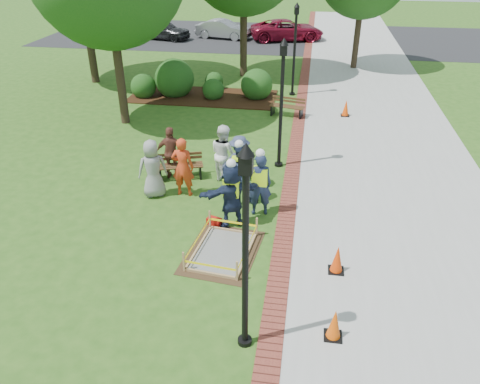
% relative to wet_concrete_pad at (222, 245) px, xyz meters
% --- Properties ---
extents(ground, '(100.00, 100.00, 0.00)m').
position_rel_wet_concrete_pad_xyz_m(ground, '(-0.27, 0.17, -0.23)').
color(ground, '#285116').
rests_on(ground, ground).
extents(sidewalk, '(6.00, 60.00, 0.02)m').
position_rel_wet_concrete_pad_xyz_m(sidewalk, '(4.73, 10.17, -0.22)').
color(sidewalk, '#9E9E99').
rests_on(sidewalk, ground).
extents(brick_edging, '(0.50, 60.00, 0.03)m').
position_rel_wet_concrete_pad_xyz_m(brick_edging, '(1.48, 10.17, -0.22)').
color(brick_edging, maroon).
rests_on(brick_edging, ground).
extents(mulch_bed, '(7.00, 3.00, 0.05)m').
position_rel_wet_concrete_pad_xyz_m(mulch_bed, '(-3.27, 12.17, -0.21)').
color(mulch_bed, '#381E0F').
rests_on(mulch_bed, ground).
extents(parking_lot, '(36.00, 12.00, 0.01)m').
position_rel_wet_concrete_pad_xyz_m(parking_lot, '(-0.27, 27.17, -0.23)').
color(parking_lot, black).
rests_on(parking_lot, ground).
extents(wet_concrete_pad, '(1.95, 2.48, 0.55)m').
position_rel_wet_concrete_pad_xyz_m(wet_concrete_pad, '(0.00, 0.00, 0.00)').
color(wet_concrete_pad, '#47331E').
rests_on(wet_concrete_pad, ground).
extents(bench_near, '(1.55, 0.91, 0.80)m').
position_rel_wet_concrete_pad_xyz_m(bench_near, '(-2.10, 3.76, 0.02)').
color(bench_near, '#50311B').
rests_on(bench_near, ground).
extents(bench_far, '(1.54, 0.80, 0.79)m').
position_rel_wet_concrete_pad_xyz_m(bench_far, '(0.93, 10.10, 0.02)').
color(bench_far, brown).
rests_on(bench_far, ground).
extents(cone_front, '(0.36, 0.36, 0.71)m').
position_rel_wet_concrete_pad_xyz_m(cone_front, '(2.69, -2.42, 0.11)').
color(cone_front, black).
rests_on(cone_front, ground).
extents(cone_back, '(0.37, 0.37, 0.73)m').
position_rel_wet_concrete_pad_xyz_m(cone_back, '(2.80, -0.33, 0.12)').
color(cone_back, black).
rests_on(cone_back, ground).
extents(cone_far, '(0.37, 0.37, 0.72)m').
position_rel_wet_concrete_pad_xyz_m(cone_far, '(3.43, 10.49, 0.11)').
color(cone_far, black).
rests_on(cone_far, ground).
extents(toolbox, '(0.44, 0.33, 0.20)m').
position_rel_wet_concrete_pad_xyz_m(toolbox, '(-0.46, 1.22, -0.14)').
color(toolbox, '#AC140D').
rests_on(toolbox, ground).
extents(lamp_near, '(0.28, 0.28, 4.26)m').
position_rel_wet_concrete_pad_xyz_m(lamp_near, '(0.98, -2.83, 2.25)').
color(lamp_near, black).
rests_on(lamp_near, ground).
extents(lamp_mid, '(0.28, 0.28, 4.26)m').
position_rel_wet_concrete_pad_xyz_m(lamp_mid, '(0.98, 5.17, 2.25)').
color(lamp_mid, black).
rests_on(lamp_mid, ground).
extents(lamp_far, '(0.28, 0.28, 4.26)m').
position_rel_wet_concrete_pad_xyz_m(lamp_far, '(0.98, 13.17, 2.25)').
color(lamp_far, black).
rests_on(lamp_far, ground).
extents(shrub_a, '(1.20, 1.20, 1.20)m').
position_rel_wet_concrete_pad_xyz_m(shrub_a, '(-6.09, 11.74, -0.23)').
color(shrub_a, '#144715').
rests_on(shrub_a, ground).
extents(shrub_b, '(1.90, 1.90, 1.90)m').
position_rel_wet_concrete_pad_xyz_m(shrub_b, '(-4.67, 12.24, -0.23)').
color(shrub_b, '#144715').
rests_on(shrub_b, ground).
extents(shrub_c, '(1.03, 1.03, 1.03)m').
position_rel_wet_concrete_pad_xyz_m(shrub_c, '(-2.71, 11.98, -0.23)').
color(shrub_c, '#144715').
rests_on(shrub_c, ground).
extents(shrub_d, '(1.51, 1.51, 1.51)m').
position_rel_wet_concrete_pad_xyz_m(shrub_d, '(-0.69, 12.41, -0.23)').
color(shrub_d, '#144715').
rests_on(shrub_d, ground).
extents(shrub_e, '(0.93, 0.93, 0.93)m').
position_rel_wet_concrete_pad_xyz_m(shrub_e, '(-2.99, 13.52, -0.23)').
color(shrub_e, '#144715').
rests_on(shrub_e, ground).
extents(casual_person_a, '(0.68, 0.58, 1.79)m').
position_rel_wet_concrete_pad_xyz_m(casual_person_a, '(-2.57, 2.54, 0.66)').
color(casual_person_a, gray).
rests_on(casual_person_a, ground).
extents(casual_person_b, '(0.59, 0.38, 1.85)m').
position_rel_wet_concrete_pad_xyz_m(casual_person_b, '(-1.70, 2.73, 0.69)').
color(casual_person_b, red).
rests_on(casual_person_b, ground).
extents(casual_person_c, '(0.69, 0.71, 1.88)m').
position_rel_wet_concrete_pad_xyz_m(casual_person_c, '(-0.67, 3.83, 0.71)').
color(casual_person_c, white).
rests_on(casual_person_c, ground).
extents(casual_person_d, '(0.58, 0.40, 1.73)m').
position_rel_wet_concrete_pad_xyz_m(casual_person_d, '(-2.36, 3.79, 0.63)').
color(casual_person_d, brown).
rests_on(casual_person_d, ground).
extents(casual_person_e, '(0.56, 0.38, 1.71)m').
position_rel_wet_concrete_pad_xyz_m(casual_person_e, '(-0.11, 3.45, 0.62)').
color(casual_person_e, '#333B5A').
rests_on(casual_person_e, ground).
extents(hivis_worker_a, '(0.70, 0.63, 1.99)m').
position_rel_wet_concrete_pad_xyz_m(hivis_worker_a, '(0.02, 1.28, 0.75)').
color(hivis_worker_a, '#1B2A47').
rests_on(hivis_worker_a, ground).
extents(hivis_worker_b, '(0.67, 0.52, 2.01)m').
position_rel_wet_concrete_pad_xyz_m(hivis_worker_b, '(0.68, 1.99, 0.75)').
color(hivis_worker_b, '#1D2E4B').
rests_on(hivis_worker_b, ground).
extents(hivis_worker_c, '(0.69, 0.61, 1.97)m').
position_rel_wet_concrete_pad_xyz_m(hivis_worker_c, '(0.02, 2.58, 0.74)').
color(hivis_worker_c, '#17213E').
rests_on(hivis_worker_c, ground).
extents(parked_car_a, '(2.96, 4.96, 1.51)m').
position_rel_wet_concrete_pad_xyz_m(parked_car_a, '(-9.21, 25.05, -0.23)').
color(parked_car_a, '#232325').
rests_on(parked_car_a, ground).
extents(parked_car_b, '(2.78, 4.72, 1.44)m').
position_rel_wet_concrete_pad_xyz_m(parked_car_b, '(-4.86, 26.02, -0.23)').
color(parked_car_b, gray).
rests_on(parked_car_b, ground).
extents(parked_car_c, '(3.27, 5.24, 1.59)m').
position_rel_wet_concrete_pad_xyz_m(parked_car_c, '(-0.16, 26.11, -0.23)').
color(parked_car_c, maroon).
rests_on(parked_car_c, ground).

